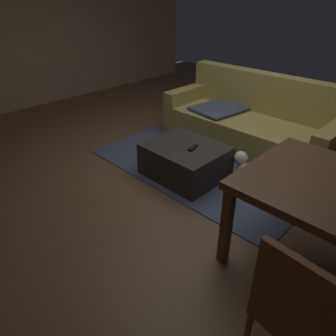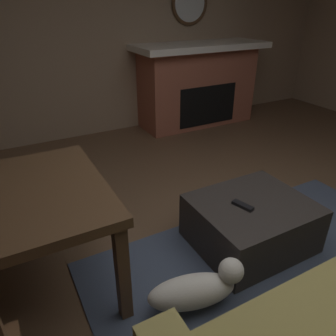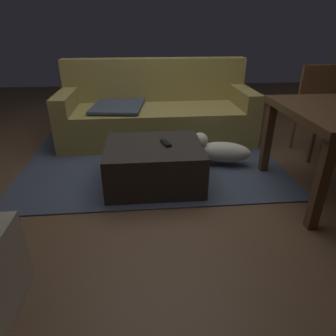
{
  "view_description": "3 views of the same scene",
  "coord_description": "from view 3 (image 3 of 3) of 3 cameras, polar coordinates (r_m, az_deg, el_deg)",
  "views": [
    {
      "loc": [
        1.92,
        -2.59,
        1.89
      ],
      "look_at": [
        0.49,
        -1.14,
        0.71
      ],
      "focal_mm": 33.26,
      "sensor_mm": 36.0,
      "label": 1
    },
    {
      "loc": [
        1.38,
        1.2,
        1.7
      ],
      "look_at": [
        0.32,
        -0.75,
        0.55
      ],
      "focal_mm": 34.65,
      "sensor_mm": 36.0,
      "label": 2
    },
    {
      "loc": [
        -0.22,
        -2.64,
        1.33
      ],
      "look_at": [
        -0.08,
        -1.16,
        0.6
      ],
      "focal_mm": 31.77,
      "sensor_mm": 36.0,
      "label": 3
    }
  ],
  "objects": [
    {
      "name": "floor",
      "position": [
        2.96,
        -0.55,
        -0.48
      ],
      "size": [
        9.09,
        9.09,
        0.0
      ],
      "primitive_type": "plane",
      "color": "brown"
    },
    {
      "name": "couch",
      "position": [
        3.74,
        -2.26,
        10.51
      ],
      "size": [
        2.28,
        0.91,
        0.93
      ],
      "color": "#9E8E4C",
      "rests_on": "ground"
    },
    {
      "name": "potted_plant",
      "position": [
        4.57,
        29.22,
        9.8
      ],
      "size": [
        0.3,
        0.3,
        0.5
      ],
      "color": "brown",
      "rests_on": "ground"
    },
    {
      "name": "small_dog",
      "position": [
        3.05,
        10.02,
        3.35
      ],
      "size": [
        0.6,
        0.34,
        0.29
      ],
      "color": "silver",
      "rests_on": "ground"
    },
    {
      "name": "dining_chair_north",
      "position": [
        3.66,
        27.34,
        10.57
      ],
      "size": [
        0.45,
        0.45,
        0.93
      ],
      "color": "brown",
      "rests_on": "ground"
    },
    {
      "name": "area_rug",
      "position": [
        3.24,
        -3.11,
        2.02
      ],
      "size": [
        2.6,
        2.0,
        0.01
      ],
      "primitive_type": "cube",
      "color": "#3D475B",
      "rests_on": "ground"
    },
    {
      "name": "tv_remote",
      "position": [
        2.58,
        -0.45,
        4.82
      ],
      "size": [
        0.09,
        0.17,
        0.02
      ],
      "primitive_type": "cube",
      "rotation": [
        0.0,
        0.0,
        0.28
      ],
      "color": "black",
      "rests_on": "ottoman_coffee_table"
    },
    {
      "name": "ottoman_coffee_table",
      "position": [
        2.65,
        -2.68,
        0.65
      ],
      "size": [
        0.84,
        0.71,
        0.38
      ],
      "primitive_type": "cube",
      "color": "#2D2826",
      "rests_on": "ground"
    }
  ]
}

